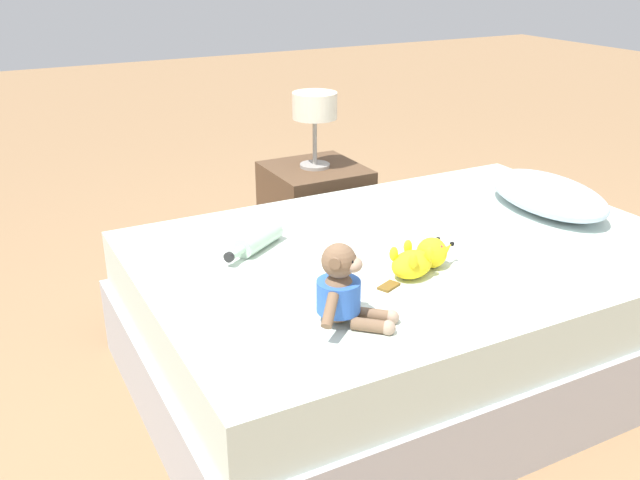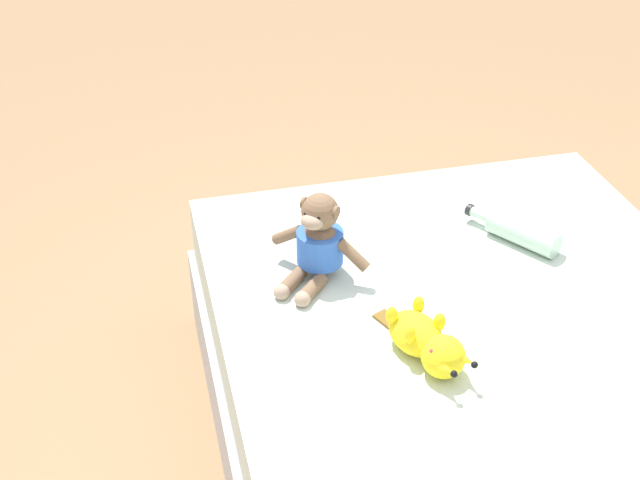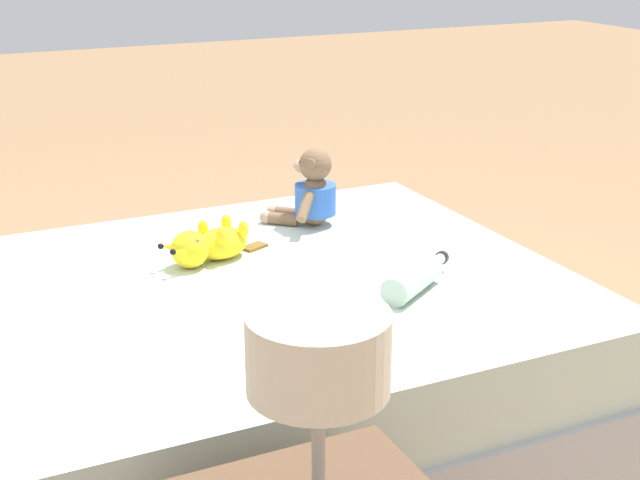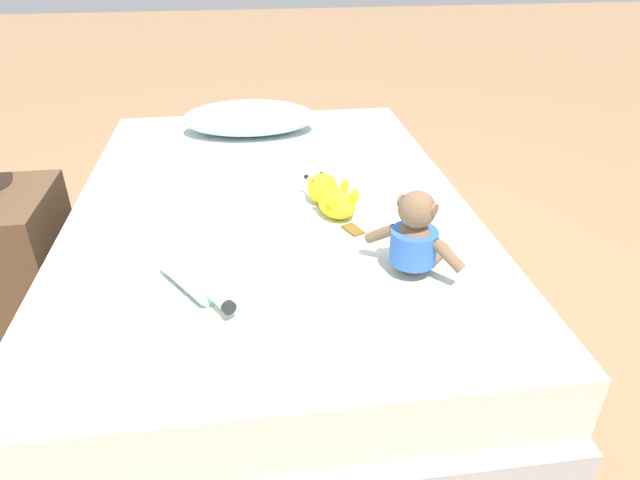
% 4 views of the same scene
% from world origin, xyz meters
% --- Properties ---
extents(ground_plane, '(16.00, 16.00, 0.00)m').
position_xyz_m(ground_plane, '(0.00, 0.00, 0.00)').
color(ground_plane, '#93704C').
extents(bed, '(1.31, 1.93, 0.49)m').
position_xyz_m(bed, '(0.00, 0.00, 0.24)').
color(bed, '#B2B2B7').
rests_on(bed, ground_plane).
extents(plush_monkey, '(0.26, 0.26, 0.24)m').
position_xyz_m(plush_monkey, '(0.35, -0.48, 0.59)').
color(plush_monkey, brown).
rests_on(plush_monkey, bed).
extents(plush_yellow_creature, '(0.17, 0.33, 0.10)m').
position_xyz_m(plush_yellow_creature, '(0.19, -0.11, 0.54)').
color(plush_yellow_creature, yellow).
rests_on(plush_yellow_creature, bed).
extents(glass_bottle, '(0.20, 0.27, 0.07)m').
position_xyz_m(glass_bottle, '(-0.23, -0.49, 0.53)').
color(glass_bottle, '#B2D1B7').
rests_on(glass_bottle, bed).
extents(bedside_lamp, '(0.20, 0.20, 0.35)m').
position_xyz_m(bedside_lamp, '(-0.96, 0.11, 0.78)').
color(bedside_lamp, gray).
rests_on(bedside_lamp, nightstand).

